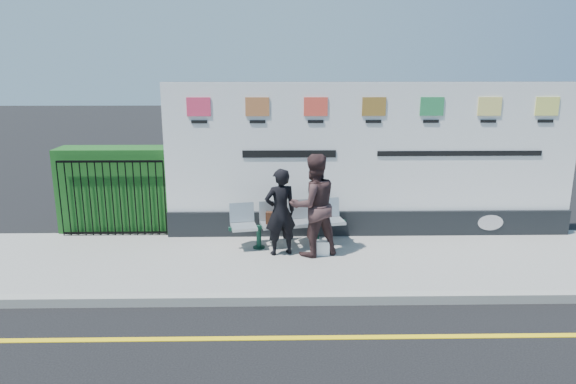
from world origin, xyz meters
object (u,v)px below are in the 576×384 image
object	(u,v)px
bench	(288,234)
woman_left	(280,212)
billboard	(371,171)
woman_right	(313,205)

from	to	relation	value
bench	woman_left	bearing A→B (deg)	-120.25
woman_left	billboard	bearing A→B (deg)	-166.41
billboard	bench	size ratio (longest dim) A/B	3.76
bench	woman_right	bearing A→B (deg)	-57.07
billboard	woman_right	bearing A→B (deg)	-136.60
billboard	bench	xyz separation A→B (m)	(-1.63, -0.68, -1.07)
billboard	woman_right	size ratio (longest dim) A/B	4.37
woman_right	woman_left	bearing A→B (deg)	-24.07
bench	woman_left	size ratio (longest dim) A/B	1.35
bench	woman_right	world-z (taller)	woman_right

